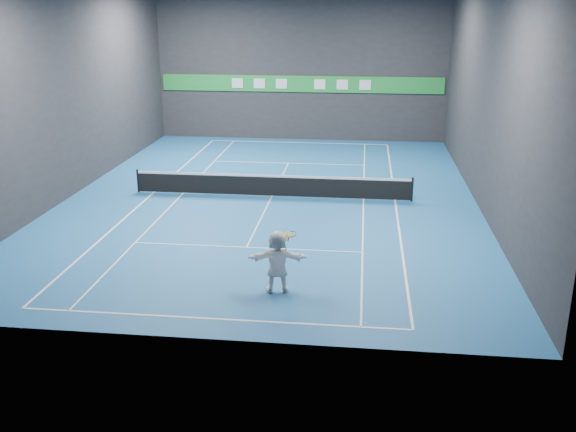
# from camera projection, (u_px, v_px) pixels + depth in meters

# --- Properties ---
(ground) EXTENTS (26.00, 26.00, 0.00)m
(ground) POSITION_uv_depth(u_px,v_px,m) (272.00, 196.00, 28.86)
(ground) COLOR #1B5A95
(ground) RESTS_ON ground
(wall_back) EXTENTS (18.00, 0.10, 9.00)m
(wall_back) POSITION_uv_depth(u_px,v_px,m) (301.00, 67.00, 39.70)
(wall_back) COLOR #272729
(wall_back) RESTS_ON ground
(wall_front) EXTENTS (18.00, 0.10, 9.00)m
(wall_front) POSITION_uv_depth(u_px,v_px,m) (193.00, 170.00, 15.19)
(wall_front) COLOR #272729
(wall_front) RESTS_ON ground
(wall_left) EXTENTS (0.10, 26.00, 9.00)m
(wall_left) POSITION_uv_depth(u_px,v_px,m) (71.00, 93.00, 28.45)
(wall_left) COLOR #272729
(wall_left) RESTS_ON ground
(wall_right) EXTENTS (0.10, 26.00, 9.00)m
(wall_right) POSITION_uv_depth(u_px,v_px,m) (487.00, 99.00, 26.45)
(wall_right) COLOR #272729
(wall_right) RESTS_ON ground
(baseline_near) EXTENTS (10.98, 0.08, 0.01)m
(baseline_near) POSITION_uv_depth(u_px,v_px,m) (211.00, 319.00, 17.65)
(baseline_near) COLOR white
(baseline_near) RESTS_ON ground
(baseline_far) EXTENTS (10.98, 0.08, 0.01)m
(baseline_far) POSITION_uv_depth(u_px,v_px,m) (299.00, 143.00, 40.07)
(baseline_far) COLOR white
(baseline_far) RESTS_ON ground
(sideline_doubles_left) EXTENTS (0.08, 23.78, 0.01)m
(sideline_doubles_left) POSITION_uv_depth(u_px,v_px,m) (154.00, 192.00, 29.47)
(sideline_doubles_left) COLOR white
(sideline_doubles_left) RESTS_ON ground
(sideline_doubles_right) EXTENTS (0.08, 23.78, 0.01)m
(sideline_doubles_right) POSITION_uv_depth(u_px,v_px,m) (395.00, 201.00, 28.25)
(sideline_doubles_right) COLOR white
(sideline_doubles_right) RESTS_ON ground
(sideline_singles_left) EXTENTS (0.06, 23.78, 0.01)m
(sideline_singles_left) POSITION_uv_depth(u_px,v_px,m) (183.00, 193.00, 29.32)
(sideline_singles_left) COLOR white
(sideline_singles_left) RESTS_ON ground
(sideline_singles_right) EXTENTS (0.06, 23.78, 0.01)m
(sideline_singles_right) POSITION_uv_depth(u_px,v_px,m) (364.00, 199.00, 28.40)
(sideline_singles_right) COLOR white
(sideline_singles_right) RESTS_ON ground
(service_line_near) EXTENTS (8.23, 0.06, 0.01)m
(service_line_near) POSITION_uv_depth(u_px,v_px,m) (247.00, 247.00, 22.83)
(service_line_near) COLOR white
(service_line_near) RESTS_ON ground
(service_line_far) EXTENTS (8.23, 0.06, 0.01)m
(service_line_far) POSITION_uv_depth(u_px,v_px,m) (288.00, 163.00, 34.89)
(service_line_far) COLOR white
(service_line_far) RESTS_ON ground
(center_service_line) EXTENTS (0.06, 12.80, 0.01)m
(center_service_line) POSITION_uv_depth(u_px,v_px,m) (272.00, 196.00, 28.86)
(center_service_line) COLOR white
(center_service_line) RESTS_ON ground
(player) EXTENTS (1.84, 0.80, 1.92)m
(player) POSITION_uv_depth(u_px,v_px,m) (277.00, 261.00, 19.06)
(player) COLOR white
(player) RESTS_ON ground
(tennis_ball) EXTENTS (0.07, 0.07, 0.07)m
(tennis_ball) POSITION_uv_depth(u_px,v_px,m) (271.00, 197.00, 18.56)
(tennis_ball) COLOR #C0D723
(tennis_ball) RESTS_ON player
(tennis_net) EXTENTS (12.50, 0.10, 1.07)m
(tennis_net) POSITION_uv_depth(u_px,v_px,m) (272.00, 185.00, 28.69)
(tennis_net) COLOR black
(tennis_net) RESTS_ON ground
(sponsor_banner) EXTENTS (17.64, 0.11, 1.00)m
(sponsor_banner) POSITION_uv_depth(u_px,v_px,m) (301.00, 84.00, 39.95)
(sponsor_banner) COLOR #1F9136
(sponsor_banner) RESTS_ON wall_back
(tennis_racket) EXTENTS (0.48, 0.36, 0.71)m
(tennis_racket) POSITION_uv_depth(u_px,v_px,m) (290.00, 236.00, 18.81)
(tennis_racket) COLOR red
(tennis_racket) RESTS_ON player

